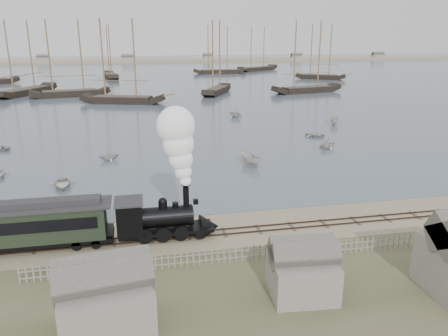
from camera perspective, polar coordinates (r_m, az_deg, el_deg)
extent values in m
plane|color=gray|center=(39.16, 0.88, -7.09)|extent=(600.00, 600.00, 0.00)
cube|color=#42505E|center=(205.68, -9.60, 12.27)|extent=(600.00, 336.00, 0.06)
cube|color=#34261C|center=(36.91, 1.73, -8.49)|extent=(120.00, 0.08, 0.12)
cube|color=#34261C|center=(37.79, 1.38, -7.86)|extent=(120.00, 0.08, 0.12)
cube|color=#3B2E26|center=(37.38, 1.55, -8.27)|extent=(120.00, 1.80, 0.06)
cube|color=tan|center=(285.47, -10.29, 13.48)|extent=(500.00, 20.00, 1.80)
cube|color=black|center=(36.30, -7.51, -7.93)|extent=(7.55, 2.22, 0.28)
cylinder|color=black|center=(35.82, -8.29, -6.36)|extent=(4.66, 1.67, 1.67)
cube|color=black|center=(35.72, -12.24, -6.27)|extent=(2.00, 2.44, 2.55)
cube|color=#2B2C2E|center=(35.22, -12.37, -4.27)|extent=(2.22, 2.67, 0.13)
cylinder|color=black|center=(35.42, -4.98, -3.90)|extent=(0.49, 0.49, 1.78)
sphere|color=black|center=(35.35, -8.02, -4.40)|extent=(0.71, 0.71, 0.71)
cone|color=black|center=(36.71, -1.91, -7.68)|extent=(1.55, 2.22, 2.22)
cube|color=black|center=(35.64, -3.72, -4.41)|extent=(0.39, 0.39, 0.39)
cube|color=black|center=(37.47, -25.36, -8.77)|extent=(14.38, 2.36, 0.36)
cube|color=black|center=(36.91, -25.64, -6.75)|extent=(13.35, 2.57, 2.57)
cube|color=black|center=(35.66, -26.17, -7.20)|extent=(12.32, 0.06, 0.92)
cube|color=black|center=(37.99, -25.25, -5.62)|extent=(12.32, 0.06, 0.92)
cube|color=#2B2C2E|center=(36.44, -25.91, -4.82)|extent=(14.38, 2.77, 0.18)
cube|color=#2B2C2E|center=(36.33, -25.97, -4.37)|extent=(12.84, 1.23, 0.46)
imported|color=#BBB9B1|center=(39.54, -17.78, -7.04)|extent=(3.53, 4.49, 0.84)
imported|color=#BBB9B1|center=(50.69, -20.38, -1.97)|extent=(4.05, 3.15, 0.77)
imported|color=#BBB9B1|center=(59.63, -14.81, 1.61)|extent=(2.71, 3.00, 1.38)
imported|color=#BBB9B1|center=(55.66, 3.38, 1.12)|extent=(4.09, 2.74, 1.48)
imported|color=#BBB9B1|center=(72.82, 11.87, 4.25)|extent=(3.96, 4.04, 0.68)
imported|color=#BBB9B1|center=(65.41, 13.35, 3.12)|extent=(3.29, 3.55, 1.54)
imported|color=#BBB9B1|center=(83.91, 14.15, 6.04)|extent=(4.21, 2.68, 1.52)
imported|color=#BBB9B1|center=(88.60, 1.47, 7.21)|extent=(4.52, 4.34, 1.84)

